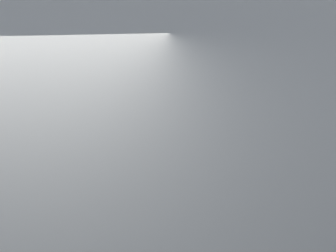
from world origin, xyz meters
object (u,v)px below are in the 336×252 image
car_yellow_taxi (180,113)px  car_white_van (99,132)px  transit_bus (193,115)px  car_grey_wagon (158,114)px  dalmatian_dog (36,233)px

car_yellow_taxi → car_white_van: bearing=-93.7°
transit_bus → car_yellow_taxi: 32.30m
transit_bus → car_yellow_taxi: (-2.40, 32.19, -0.95)m
car_white_van → car_grey_wagon: size_ratio=1.16×
car_white_van → dalmatian_dog: 11.51m
car_grey_wagon → dalmatian_dog: car_grey_wagon is taller
car_white_van → car_yellow_taxi: same height
transit_bus → car_white_van: size_ratio=2.47×
car_yellow_taxi → dalmatian_dog: bearing=-88.9°
car_white_van → car_yellow_taxi: 24.82m
transit_bus → car_grey_wagon: 27.83m
car_white_van → dalmatian_dog: size_ratio=4.85×
car_white_van → car_grey_wagon: same height
transit_bus → dalmatian_dog: size_ratio=11.98×
car_white_van → dalmatian_dog: bearing=-78.5°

